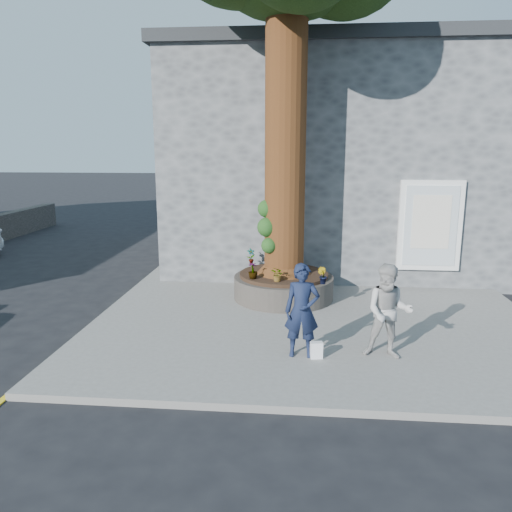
{
  "coord_description": "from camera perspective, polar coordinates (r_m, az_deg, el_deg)",
  "views": [
    {
      "loc": [
        1.19,
        -9.19,
        3.57
      ],
      "look_at": [
        0.21,
        1.36,
        1.25
      ],
      "focal_mm": 35.0,
      "sensor_mm": 36.0,
      "label": 1
    }
  ],
  "objects": [
    {
      "name": "woman",
      "position": [
        8.55,
        14.91,
        -6.16
      ],
      "size": [
        0.86,
        0.72,
        1.6
      ],
      "primitive_type": "imported",
      "rotation": [
        0.0,
        0.0,
        -0.16
      ],
      "color": "#AAA7A3",
      "rests_on": "pavement"
    },
    {
      "name": "man",
      "position": [
        8.36,
        5.28,
        -6.23
      ],
      "size": [
        0.58,
        0.39,
        1.59
      ],
      "primitive_type": "imported",
      "rotation": [
        0.0,
        0.0,
        0.01
      ],
      "color": "#131B34",
      "rests_on": "pavement"
    },
    {
      "name": "ground",
      "position": [
        9.93,
        -1.97,
        -8.73
      ],
      "size": [
        120.0,
        120.0,
        0.0
      ],
      "primitive_type": "plane",
      "color": "black",
      "rests_on": "ground"
    },
    {
      "name": "plant_b",
      "position": [
        10.69,
        7.59,
        -2.24
      ],
      "size": [
        0.27,
        0.27,
        0.36
      ],
      "primitive_type": "imported",
      "rotation": [
        0.0,
        0.0,
        2.53
      ],
      "color": "gray",
      "rests_on": "planter"
    },
    {
      "name": "plant_d",
      "position": [
        10.79,
        2.52,
        -2.11
      ],
      "size": [
        0.38,
        0.38,
        0.32
      ],
      "primitive_type": "imported",
      "rotation": [
        0.0,
        0.0,
        5.52
      ],
      "color": "gray",
      "rests_on": "planter"
    },
    {
      "name": "yellow_line",
      "position": [
        11.6,
        -16.54,
        -6.09
      ],
      "size": [
        0.1,
        30.0,
        0.01
      ],
      "primitive_type": "cube",
      "color": "yellow",
      "rests_on": "ground"
    },
    {
      "name": "plant_a",
      "position": [
        12.39,
        -0.58,
        -0.02
      ],
      "size": [
        0.25,
        0.22,
        0.39
      ],
      "primitive_type": "imported",
      "rotation": [
        0.0,
        0.0,
        0.5
      ],
      "color": "gray",
      "rests_on": "planter"
    },
    {
      "name": "planter",
      "position": [
        11.63,
        3.17,
        -3.42
      ],
      "size": [
        2.3,
        2.3,
        0.6
      ],
      "color": "black",
      "rests_on": "pavement"
    },
    {
      "name": "pavement",
      "position": [
        10.78,
        6.69,
        -6.74
      ],
      "size": [
        9.0,
        8.0,
        0.12
      ],
      "primitive_type": "cube",
      "color": "slate",
      "rests_on": "ground"
    },
    {
      "name": "shopping_bag",
      "position": [
        8.51,
        6.92,
        -10.63
      ],
      "size": [
        0.22,
        0.15,
        0.28
      ],
      "primitive_type": "cube",
      "rotation": [
        0.0,
        0.0,
        0.18
      ],
      "color": "white",
      "rests_on": "pavement"
    },
    {
      "name": "plant_c",
      "position": [
        11.0,
        -0.36,
        -1.67
      ],
      "size": [
        0.22,
        0.22,
        0.37
      ],
      "primitive_type": "imported",
      "rotation": [
        0.0,
        0.0,
        3.1
      ],
      "color": "gray",
      "rests_on": "planter"
    },
    {
      "name": "stone_shop",
      "position": [
        16.44,
        10.04,
        10.73
      ],
      "size": [
        10.3,
        8.3,
        6.3
      ],
      "color": "#4B4D50",
      "rests_on": "ground"
    }
  ]
}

